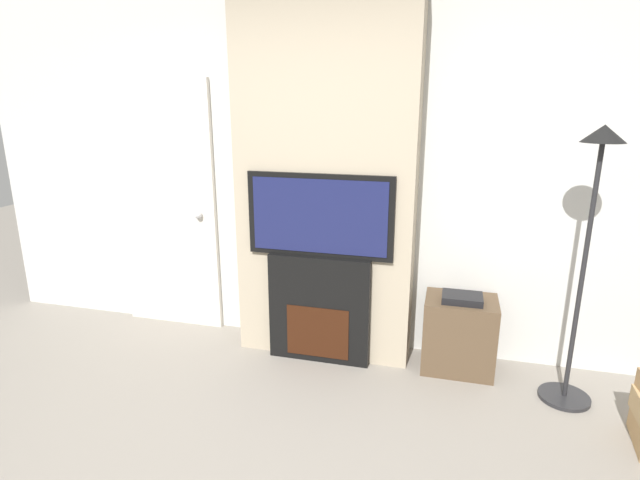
# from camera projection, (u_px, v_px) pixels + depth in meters

# --- Properties ---
(wall_back) EXTENTS (6.00, 0.06, 2.70)m
(wall_back) POSITION_uv_depth(u_px,v_px,m) (332.00, 174.00, 3.75)
(wall_back) COLOR silver
(wall_back) RESTS_ON ground_plane
(chimney_breast) EXTENTS (1.29, 0.33, 2.70)m
(chimney_breast) POSITION_uv_depth(u_px,v_px,m) (326.00, 178.00, 3.57)
(chimney_breast) COLOR tan
(chimney_breast) RESTS_ON ground_plane
(fireplace) EXTENTS (0.75, 0.15, 0.81)m
(fireplace) POSITION_uv_depth(u_px,v_px,m) (320.00, 309.00, 3.68)
(fireplace) COLOR black
(fireplace) RESTS_ON ground_plane
(television) EXTENTS (1.05, 0.07, 0.59)m
(television) POSITION_uv_depth(u_px,v_px,m) (320.00, 216.00, 3.49)
(television) COLOR black
(television) RESTS_ON fireplace
(floor_lamp) EXTENTS (0.32, 0.32, 1.76)m
(floor_lamp) POSITION_uv_depth(u_px,v_px,m) (589.00, 230.00, 2.96)
(floor_lamp) COLOR #262628
(floor_lamp) RESTS_ON ground_plane
(media_stand) EXTENTS (0.50, 0.37, 0.59)m
(media_stand) POSITION_uv_depth(u_px,v_px,m) (459.00, 333.00, 3.57)
(media_stand) COLOR brown
(media_stand) RESTS_ON ground_plane
(entry_door) EXTENTS (0.87, 0.09, 2.05)m
(entry_door) POSITION_uv_depth(u_px,v_px,m) (167.00, 207.00, 4.14)
(entry_door) COLOR silver
(entry_door) RESTS_ON ground_plane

